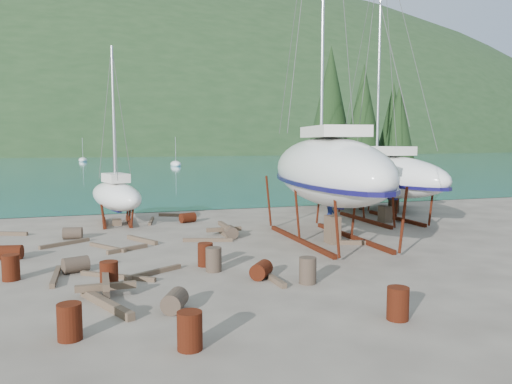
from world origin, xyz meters
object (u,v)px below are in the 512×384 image
object	(u,v)px
large_sailboat_near	(327,170)
large_sailboat_far	(381,175)
small_sailboat_shore	(116,195)
worker	(330,215)

from	to	relation	value
large_sailboat_near	large_sailboat_far	distance (m)	7.38
large_sailboat_far	large_sailboat_near	bearing A→B (deg)	-148.49
small_sailboat_shore	worker	bearing A→B (deg)	-47.12
large_sailboat_far	small_sailboat_shore	world-z (taller)	large_sailboat_far
small_sailboat_shore	worker	distance (m)	12.20
large_sailboat_near	worker	xyz separation A→B (m)	(1.06, 1.81, -2.44)
worker	large_sailboat_near	bearing A→B (deg)	178.77
large_sailboat_far	worker	world-z (taller)	large_sailboat_far
small_sailboat_shore	worker	world-z (taller)	small_sailboat_shore
large_sailboat_near	worker	bearing A→B (deg)	68.46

